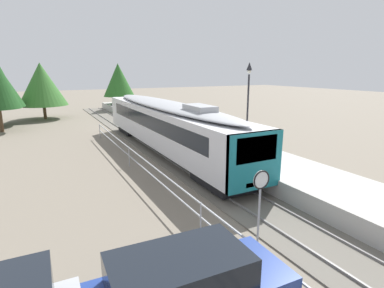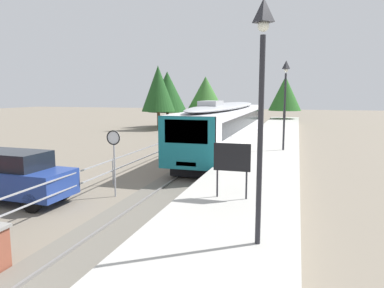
{
  "view_description": "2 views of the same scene",
  "coord_description": "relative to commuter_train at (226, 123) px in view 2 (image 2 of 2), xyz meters",
  "views": [
    {
      "loc": [
        -8.11,
        3.41,
        5.74
      ],
      "look_at": [
        -1.0,
        17.1,
        2.0
      ],
      "focal_mm": 28.44,
      "sensor_mm": 36.0,
      "label": 1
    },
    {
      "loc": [
        5.01,
        -2.75,
        4.26
      ],
      "look_at": [
        0.0,
        14.1,
        1.8
      ],
      "focal_mm": 33.22,
      "sensor_mm": 36.0,
      "label": 2
    }
  ],
  "objects": [
    {
      "name": "carpark_fence",
      "position": [
        -3.3,
        -10.97,
        -1.24
      ],
      "size": [
        0.06,
        36.06,
        1.25
      ],
      "color": "#9EA0A5",
      "rests_on": "ground"
    },
    {
      "name": "tree_distant_left",
      "position": [
        -11.1,
        14.27,
        2.8
      ],
      "size": [
        4.03,
        4.03,
        7.67
      ],
      "color": "brown",
      "rests_on": "ground"
    },
    {
      "name": "tree_behind_station_far",
      "position": [
        -11.47,
        18.36,
        2.44
      ],
      "size": [
        5.21,
        5.21,
        7.22
      ],
      "color": "brown",
      "rests_on": "ground"
    },
    {
      "name": "commuter_train",
      "position": [
        0.0,
        0.0,
        0.0
      ],
      "size": [
        2.82,
        19.99,
        3.74
      ],
      "color": "silver",
      "rests_on": "track_rails"
    },
    {
      "name": "speed_limit_sign",
      "position": [
        -2.21,
        -12.79,
        -0.02
      ],
      "size": [
        0.61,
        0.1,
        2.81
      ],
      "color": "#9EA0A5",
      "rests_on": "ground"
    },
    {
      "name": "parked_suv_blue",
      "position": [
        -5.65,
        -14.56,
        -1.09
      ],
      "size": [
        4.66,
        2.06,
        2.04
      ],
      "color": "navy",
      "rests_on": "ground"
    },
    {
      "name": "track_rails",
      "position": [
        0.0,
        -0.97,
        -2.11
      ],
      "size": [
        3.2,
        60.0,
        0.14
      ],
      "color": "#6B665B",
      "rests_on": "ground"
    },
    {
      "name": "platform_notice_board",
      "position": [
        3.04,
        -14.54,
        0.04
      ],
      "size": [
        1.2,
        0.08,
        1.8
      ],
      "color": "#232328",
      "rests_on": "station_platform"
    },
    {
      "name": "platform_lamp_mid_platform",
      "position": [
        4.25,
        -3.66,
        2.47
      ],
      "size": [
        0.34,
        0.34,
        5.35
      ],
      "color": "#232328",
      "rests_on": "station_platform"
    },
    {
      "name": "tree_behind_carpark",
      "position": [
        3.23,
        25.61,
        2.23
      ],
      "size": [
        4.47,
        4.47,
        6.75
      ],
      "color": "brown",
      "rests_on": "ground"
    },
    {
      "name": "tree_distant_centre",
      "position": [
        -7.05,
        21.26,
        2.0
      ],
      "size": [
        5.56,
        5.56,
        6.66
      ],
      "color": "brown",
      "rests_on": "ground"
    },
    {
      "name": "station_platform",
      "position": [
        3.25,
        -0.97,
        -1.7
      ],
      "size": [
        3.9,
        60.0,
        0.9
      ],
      "primitive_type": "cube",
      "color": "#B7B5AD",
      "rests_on": "ground"
    },
    {
      "name": "platform_lamp_near_end",
      "position": [
        4.25,
        -17.93,
        2.47
      ],
      "size": [
        0.34,
        0.34,
        5.35
      ],
      "color": "#232328",
      "rests_on": "station_platform"
    },
    {
      "name": "ground_plane",
      "position": [
        -3.0,
        -0.97,
        -2.15
      ],
      "size": [
        160.0,
        160.0,
        0.0
      ],
      "primitive_type": "plane",
      "color": "slate"
    }
  ]
}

